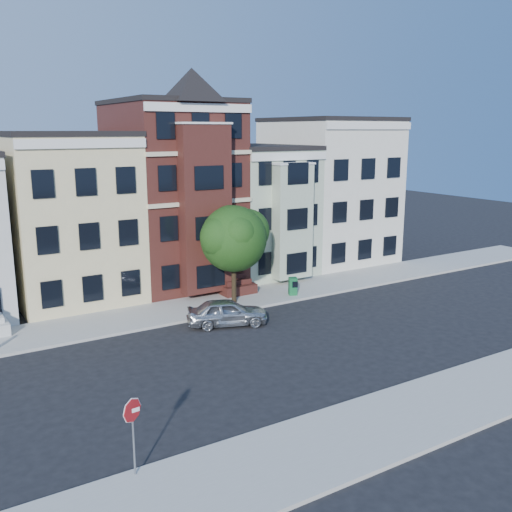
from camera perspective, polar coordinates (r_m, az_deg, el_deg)
ground at (r=28.33m, az=3.94°, el=-8.98°), size 120.00×120.00×0.00m
far_sidewalk at (r=34.74m, az=-3.78°, el=-4.75°), size 60.00×4.00×0.15m
near_sidewalk at (r=22.88m, az=16.08°, el=-14.75°), size 60.00×4.00×0.15m
house_yellow at (r=37.23m, az=-18.28°, el=3.59°), size 7.00×9.00×10.00m
house_brown at (r=39.29m, az=-8.38°, el=6.00°), size 7.00×9.00×12.00m
house_green at (r=42.46m, az=-0.23°, el=4.57°), size 6.00×9.00×9.00m
house_cream at (r=46.35m, az=7.22°, el=6.38°), size 8.00×9.00×11.00m
street_tree at (r=33.83m, az=-2.25°, el=1.29°), size 8.21×8.21×7.28m
parked_car at (r=30.95m, az=-2.91°, el=-5.64°), size 4.65×3.12×1.47m
newspaper_box at (r=36.10m, az=3.70°, el=-3.03°), size 0.64×0.61×1.12m
stop_sign at (r=18.15m, az=-12.19°, el=-16.82°), size 0.78×0.19×2.83m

